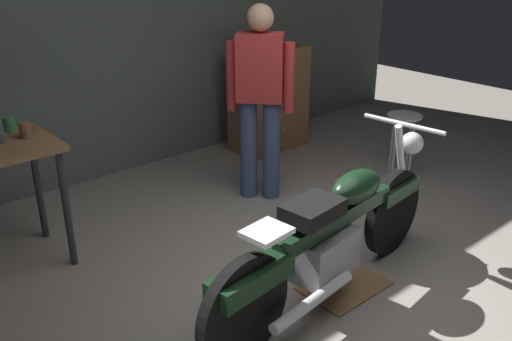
{
  "coord_description": "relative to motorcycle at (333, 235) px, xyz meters",
  "views": [
    {
      "loc": [
        -2.34,
        -2.0,
        2.15
      ],
      "look_at": [
        -0.01,
        0.7,
        0.65
      ],
      "focal_mm": 39.03,
      "sensor_mm": 36.0,
      "label": 1
    }
  ],
  "objects": [
    {
      "name": "drip_tray",
      "position": [
        0.15,
        0.0,
        -0.44
      ],
      "size": [
        0.56,
        0.4,
        0.01
      ],
      "primitive_type": "cube",
      "color": "olive",
      "rests_on": "ground_plane"
    },
    {
      "name": "shop_stool",
      "position": [
        1.92,
        0.85,
        0.05
      ],
      "size": [
        0.32,
        0.32,
        0.64
      ],
      "color": "#B2B2B7",
      "rests_on": "ground_plane"
    },
    {
      "name": "motorcycle",
      "position": [
        0.0,
        0.0,
        0.0
      ],
      "size": [
        2.18,
        0.65,
        1.0
      ],
      "rotation": [
        0.0,
        0.0,
        0.12
      ],
      "color": "black",
      "rests_on": "ground_plane"
    },
    {
      "name": "back_wall",
      "position": [
        0.01,
        2.83,
        1.1
      ],
      "size": [
        8.0,
        0.12,
        3.1
      ],
      "primitive_type": "cube",
      "color": "#56605B",
      "rests_on": "ground_plane"
    },
    {
      "name": "wooden_dresser",
      "position": [
        1.56,
        2.33,
        0.1
      ],
      "size": [
        0.8,
        0.47,
        1.1
      ],
      "color": "brown",
      "rests_on": "ground_plane"
    },
    {
      "name": "person_standing",
      "position": [
        0.66,
        1.44,
        0.48
      ],
      "size": [
        0.42,
        0.45,
        1.67
      ],
      "rotation": [
        0.0,
        0.0,
        2.3
      ],
      "color": "#3D4E7A",
      "rests_on": "ground_plane"
    },
    {
      "name": "ground_plane",
      "position": [
        0.01,
        0.03,
        -0.45
      ],
      "size": [
        12.0,
        12.0,
        0.0
      ],
      "primitive_type": "plane",
      "color": "gray"
    },
    {
      "name": "mug_brown_stoneware",
      "position": [
        -1.19,
        1.72,
        0.51
      ],
      "size": [
        0.11,
        0.07,
        0.11
      ],
      "color": "brown",
      "rests_on": "workbench"
    },
    {
      "name": "mug_green_speckled",
      "position": [
        -1.22,
        1.95,
        0.5
      ],
      "size": [
        0.12,
        0.09,
        0.1
      ],
      "color": "#3D7F4C",
      "rests_on": "workbench"
    }
  ]
}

